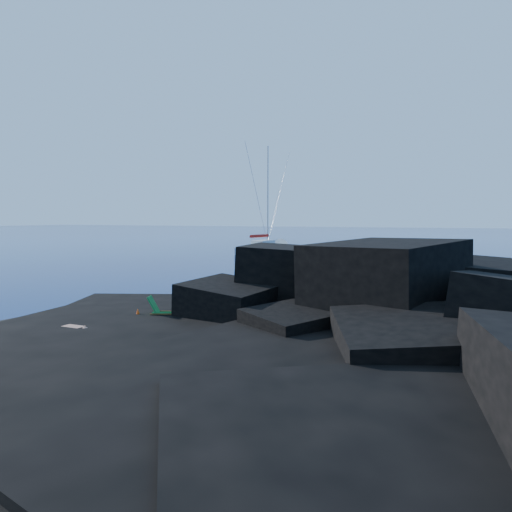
{
  "coord_description": "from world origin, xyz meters",
  "views": [
    {
      "loc": [
        16.42,
        -13.15,
        4.18
      ],
      "look_at": [
        4.75,
        12.49,
        2.0
      ],
      "focal_mm": 35.0,
      "sensor_mm": 36.0,
      "label": 1
    }
  ],
  "objects_px": {
    "sailboat": "(266,253)",
    "sunbather": "(73,329)",
    "marker_cone": "(138,315)",
    "deck_chair": "(171,307)"
  },
  "relations": [
    {
      "from": "sailboat",
      "to": "deck_chair",
      "type": "xyz_separation_m",
      "value": [
        12.68,
        -38.14,
        0.86
      ]
    },
    {
      "from": "marker_cone",
      "to": "sunbather",
      "type": "bearing_deg",
      "value": -103.22
    },
    {
      "from": "deck_chair",
      "to": "sailboat",
      "type": "bearing_deg",
      "value": 85.05
    },
    {
      "from": "sailboat",
      "to": "sunbather",
      "type": "distance_m",
      "value": 42.71
    },
    {
      "from": "sunbather",
      "to": "marker_cone",
      "type": "bearing_deg",
      "value": 77.55
    },
    {
      "from": "sailboat",
      "to": "marker_cone",
      "type": "relative_size",
      "value": 26.07
    },
    {
      "from": "marker_cone",
      "to": "sailboat",
      "type": "bearing_deg",
      "value": 106.67
    },
    {
      "from": "sailboat",
      "to": "sunbather",
      "type": "height_order",
      "value": "sailboat"
    },
    {
      "from": "sailboat",
      "to": "marker_cone",
      "type": "distance_m",
      "value": 40.4
    },
    {
      "from": "sailboat",
      "to": "marker_cone",
      "type": "xyz_separation_m",
      "value": [
        11.59,
        -38.7,
        0.59
      ]
    }
  ]
}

